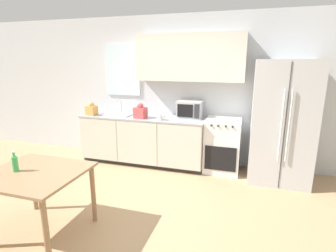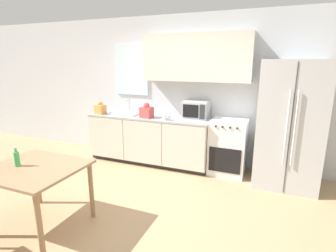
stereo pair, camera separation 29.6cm
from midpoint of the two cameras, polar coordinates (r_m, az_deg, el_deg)
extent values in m
plane|color=tan|center=(3.62, -6.02, -17.68)|extent=(12.00, 12.00, 0.00)
cube|color=silver|center=(4.97, 4.53, 7.67)|extent=(12.00, 0.06, 2.70)
cube|color=silver|center=(5.29, -6.27, 12.03)|extent=(0.70, 0.04, 0.97)
cube|color=beige|center=(4.66, 8.04, 14.55)|extent=(1.88, 0.32, 0.80)
cube|color=#333333|center=(5.15, -2.03, -7.12)|extent=(2.32, 0.60, 0.08)
cube|color=beige|center=(4.98, -2.21, -2.57)|extent=(2.32, 0.66, 0.79)
cube|color=beige|center=(5.06, -11.79, -2.59)|extent=(0.75, 0.01, 0.77)
cube|color=beige|center=(4.69, -3.89, -3.65)|extent=(0.75, 0.01, 0.77)
cube|color=beige|center=(4.42, 5.18, -4.79)|extent=(0.75, 0.01, 0.77)
cube|color=#9EA0A5|center=(4.88, -2.26, 2.05)|extent=(2.34, 0.68, 0.03)
cube|color=white|center=(4.64, 14.76, -4.42)|extent=(0.59, 0.59, 0.93)
cube|color=black|center=(4.40, 14.12, -7.32)|extent=(0.51, 0.01, 0.41)
cylinder|color=#262626|center=(4.25, 12.34, -0.10)|extent=(0.03, 0.02, 0.03)
cylinder|color=#262626|center=(4.24, 13.76, -0.23)|extent=(0.03, 0.02, 0.03)
cylinder|color=#262626|center=(4.22, 15.35, -0.38)|extent=(0.03, 0.02, 0.03)
cylinder|color=#262626|center=(4.21, 16.79, -0.51)|extent=(0.03, 0.02, 0.03)
cube|color=silver|center=(4.41, 26.64, 0.25)|extent=(0.91, 0.77, 1.92)
cube|color=#3F3F3F|center=(4.04, 27.02, -0.97)|extent=(0.01, 0.01, 1.86)
cylinder|color=silver|center=(4.00, 26.40, -0.47)|extent=(0.02, 0.02, 1.06)
cylinder|color=silver|center=(4.01, 27.82, -0.60)|extent=(0.02, 0.02, 1.06)
cube|color=#B7BABC|center=(5.11, -7.71, 2.76)|extent=(0.59, 0.41, 0.02)
cylinder|color=silver|center=(5.23, -6.86, 4.52)|extent=(0.02, 0.02, 0.25)
cylinder|color=silver|center=(5.15, -7.28, 5.64)|extent=(0.02, 0.14, 0.02)
cube|color=#B7BABC|center=(4.69, 7.97, 3.55)|extent=(0.43, 0.34, 0.31)
cube|color=black|center=(4.54, 6.79, 3.23)|extent=(0.28, 0.01, 0.22)
cube|color=#2D2D33|center=(4.49, 9.34, 3.03)|extent=(0.09, 0.01, 0.25)
cylinder|color=white|center=(4.52, 1.25, 1.94)|extent=(0.09, 0.09, 0.10)
torus|color=white|center=(4.49, 2.09, 1.93)|extent=(0.02, 0.08, 0.08)
cube|color=#DB994C|center=(5.18, -12.96, 3.55)|extent=(0.20, 0.18, 0.17)
sphere|color=#DB994C|center=(5.16, -13.02, 4.74)|extent=(0.11, 0.11, 0.10)
cube|color=#D14C4C|center=(4.71, -2.91, 2.96)|extent=(0.22, 0.20, 0.19)
sphere|color=#D14C4C|center=(4.69, -2.93, 4.41)|extent=(0.12, 0.12, 0.11)
cube|color=#997551|center=(3.24, -24.81, -8.41)|extent=(1.01, 0.89, 0.03)
cylinder|color=#997551|center=(2.88, -23.41, -19.55)|extent=(0.06, 0.06, 0.72)
cylinder|color=#997551|center=(3.93, -24.66, -10.40)|extent=(0.06, 0.06, 0.72)
cylinder|color=#997551|center=(3.38, -13.91, -13.51)|extent=(0.06, 0.06, 0.72)
cylinder|color=#3FB259|center=(3.32, -27.87, -6.42)|extent=(0.06, 0.06, 0.17)
cylinder|color=#3FB259|center=(3.29, -28.07, -4.71)|extent=(0.03, 0.03, 0.04)
cylinder|color=white|center=(3.28, -28.14, -4.20)|extent=(0.03, 0.03, 0.02)
camera|label=1|loc=(0.15, -87.57, 0.61)|focal=28.00mm
camera|label=2|loc=(0.15, 92.43, -0.61)|focal=28.00mm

